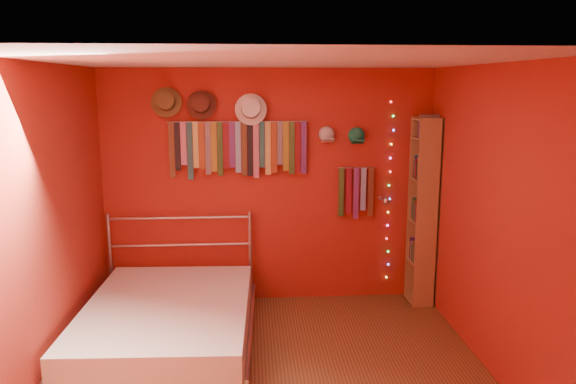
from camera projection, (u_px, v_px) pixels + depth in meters
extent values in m
plane|color=brown|center=(278.00, 379.00, 4.52)|extent=(3.50, 3.50, 0.00)
cube|color=maroon|center=(269.00, 187.00, 5.99)|extent=(3.50, 0.02, 2.50)
cube|color=maroon|center=(500.00, 225.00, 4.39)|extent=(0.02, 3.50, 2.50)
cube|color=maroon|center=(42.00, 233.00, 4.16)|extent=(0.02, 3.50, 2.50)
cube|color=white|center=(276.00, 61.00, 4.04)|extent=(3.50, 3.50, 0.02)
cylinder|color=#ADADB2|center=(238.00, 122.00, 5.79)|extent=(1.45, 0.01, 0.01)
cube|color=#4B3319|center=(172.00, 150.00, 5.79)|extent=(0.06, 0.01, 0.58)
cube|color=black|center=(178.00, 147.00, 5.78)|extent=(0.06, 0.01, 0.50)
cube|color=#B85C74|center=(183.00, 144.00, 5.77)|extent=(0.06, 0.01, 0.44)
cube|color=#194F5A|center=(190.00, 151.00, 5.80)|extent=(0.06, 0.01, 0.60)
cube|color=#BBBA4B|center=(196.00, 145.00, 5.79)|extent=(0.06, 0.01, 0.48)
cube|color=maroon|center=(202.00, 146.00, 5.79)|extent=(0.06, 0.01, 0.49)
cube|color=navy|center=(208.00, 149.00, 5.81)|extent=(0.06, 0.01, 0.55)
cube|color=olive|center=(214.00, 147.00, 5.81)|extent=(0.06, 0.01, 0.52)
cube|color=#1C451B|center=(220.00, 149.00, 5.81)|extent=(0.06, 0.01, 0.56)
cube|color=maroon|center=(226.00, 145.00, 5.82)|extent=(0.06, 0.01, 0.49)
cube|color=#411964|center=(232.00, 145.00, 5.82)|extent=(0.06, 0.01, 0.47)
cube|color=#688CB9|center=(238.00, 147.00, 5.82)|extent=(0.06, 0.01, 0.53)
cube|color=#50331A|center=(244.00, 149.00, 5.84)|extent=(0.06, 0.01, 0.56)
cube|color=black|center=(250.00, 149.00, 5.84)|extent=(0.06, 0.01, 0.57)
cube|color=#A8546B|center=(256.00, 150.00, 5.84)|extent=(0.06, 0.01, 0.59)
cube|color=#1A5C54|center=(262.00, 145.00, 5.84)|extent=(0.06, 0.01, 0.48)
cube|color=tan|center=(268.00, 148.00, 5.85)|extent=(0.06, 0.01, 0.55)
cube|color=maroon|center=(274.00, 148.00, 5.84)|extent=(0.06, 0.01, 0.54)
cube|color=navy|center=(280.00, 143.00, 5.85)|extent=(0.06, 0.01, 0.45)
cube|color=olive|center=(286.00, 146.00, 5.86)|extent=(0.06, 0.01, 0.51)
cube|color=#24471C|center=(292.00, 148.00, 5.86)|extent=(0.06, 0.01, 0.55)
cube|color=maroon|center=(298.00, 148.00, 5.87)|extent=(0.06, 0.01, 0.54)
cube|color=#37175F|center=(304.00, 148.00, 5.87)|extent=(0.06, 0.01, 0.55)
cylinder|color=#ADADB2|center=(356.00, 168.00, 5.97)|extent=(0.40, 0.01, 0.01)
cube|color=#214A1D|center=(341.00, 192.00, 6.00)|extent=(0.06, 0.01, 0.53)
cube|color=maroon|center=(349.00, 191.00, 5.99)|extent=(0.06, 0.01, 0.50)
cube|color=#581B6E|center=(356.00, 194.00, 6.00)|extent=(0.06, 0.01, 0.55)
cube|color=#677FB8|center=(363.00, 189.00, 6.01)|extent=(0.06, 0.01, 0.46)
cube|color=#472317|center=(371.00, 192.00, 6.01)|extent=(0.06, 0.01, 0.53)
cylinder|color=brown|center=(166.00, 102.00, 5.69)|extent=(0.31, 0.08, 0.31)
cylinder|color=brown|center=(166.00, 101.00, 5.64)|extent=(0.18, 0.15, 0.20)
cylinder|color=#332314|center=(166.00, 102.00, 5.67)|extent=(0.19, 0.06, 0.19)
cylinder|color=#4E271B|center=(202.00, 105.00, 5.72)|extent=(0.30, 0.07, 0.29)
cylinder|color=#4E271B|center=(201.00, 104.00, 5.67)|extent=(0.17, 0.15, 0.19)
cylinder|color=black|center=(201.00, 105.00, 5.70)|extent=(0.18, 0.06, 0.18)
cylinder|color=white|center=(251.00, 109.00, 5.76)|extent=(0.33, 0.08, 0.32)
cylinder|color=white|center=(251.00, 108.00, 5.71)|extent=(0.19, 0.16, 0.21)
cylinder|color=black|center=(251.00, 109.00, 5.74)|extent=(0.20, 0.07, 0.20)
ellipsoid|color=silver|center=(326.00, 134.00, 5.88)|extent=(0.17, 0.13, 0.17)
cube|color=silver|center=(328.00, 140.00, 5.78)|extent=(0.13, 0.09, 0.05)
ellipsoid|color=#1B7D56|center=(356.00, 136.00, 5.90)|extent=(0.18, 0.13, 0.18)
cube|color=#1B7D56|center=(358.00, 142.00, 5.80)|extent=(0.13, 0.09, 0.05)
sphere|color=#FF3333|center=(391.00, 102.00, 5.87)|extent=(0.02, 0.02, 0.02)
sphere|color=#33FF4C|center=(393.00, 116.00, 5.90)|extent=(0.02, 0.02, 0.02)
sphere|color=#4C66FF|center=(394.00, 130.00, 5.93)|extent=(0.02, 0.02, 0.02)
sphere|color=yellow|center=(391.00, 144.00, 5.95)|extent=(0.02, 0.02, 0.02)
sphere|color=#FF4CCC|center=(390.00, 158.00, 5.98)|extent=(0.02, 0.02, 0.02)
sphere|color=#FF3333|center=(390.00, 172.00, 6.01)|extent=(0.02, 0.02, 0.02)
sphere|color=#33FF4C|center=(389.00, 185.00, 6.04)|extent=(0.02, 0.02, 0.02)
sphere|color=#4C66FF|center=(390.00, 199.00, 6.07)|extent=(0.02, 0.02, 0.02)
sphere|color=yellow|center=(388.00, 212.00, 6.09)|extent=(0.02, 0.02, 0.02)
sphere|color=#FF4CCC|center=(388.00, 225.00, 6.12)|extent=(0.02, 0.02, 0.02)
sphere|color=#FF3333|center=(387.00, 239.00, 6.15)|extent=(0.02, 0.02, 0.02)
sphere|color=#33FF4C|center=(388.00, 252.00, 6.18)|extent=(0.02, 0.02, 0.02)
sphere|color=#4C66FF|center=(388.00, 264.00, 6.21)|extent=(0.02, 0.02, 0.02)
sphere|color=yellow|center=(386.00, 277.00, 6.24)|extent=(0.02, 0.02, 0.02)
cylinder|color=#ADADB2|center=(380.00, 198.00, 6.08)|extent=(0.04, 0.03, 0.04)
cylinder|color=#ADADB2|center=(383.00, 197.00, 5.94)|extent=(0.02, 0.28, 0.09)
sphere|color=white|center=(386.00, 201.00, 5.80)|extent=(0.08, 0.08, 0.08)
cube|color=olive|center=(428.00, 216.00, 5.78)|extent=(0.24, 0.02, 2.00)
cube|color=olive|center=(419.00, 209.00, 6.09)|extent=(0.24, 0.02, 2.00)
cube|color=olive|center=(434.00, 212.00, 5.94)|extent=(0.02, 0.34, 2.00)
cube|color=olive|center=(419.00, 300.00, 6.12)|extent=(0.24, 0.32, 0.02)
cube|color=olive|center=(421.00, 262.00, 6.04)|extent=(0.24, 0.32, 0.02)
cube|color=olive|center=(423.00, 221.00, 5.95)|extent=(0.24, 0.32, 0.02)
cube|color=olive|center=(425.00, 180.00, 5.87)|extent=(0.24, 0.32, 0.02)
cube|color=olive|center=(426.00, 139.00, 5.78)|extent=(0.24, 0.32, 0.02)
cube|color=olive|center=(427.00, 119.00, 5.75)|extent=(0.24, 0.32, 0.02)
cylinder|color=#ADADB2|center=(110.00, 260.00, 5.93)|extent=(0.04, 0.04, 1.00)
cylinder|color=#ADADB2|center=(250.00, 257.00, 6.02)|extent=(0.04, 0.04, 1.00)
cylinder|color=#ADADB2|center=(181.00, 271.00, 6.00)|extent=(1.48, 0.03, 0.03)
cylinder|color=#ADADB2|center=(180.00, 245.00, 5.95)|extent=(1.48, 0.03, 0.03)
cylinder|color=#ADADB2|center=(179.00, 218.00, 5.89)|extent=(1.48, 0.03, 0.03)
cube|color=silver|center=(168.00, 324.00, 5.00)|extent=(1.49, 2.05, 0.40)
cylinder|color=#ADADB2|center=(83.00, 329.00, 4.95)|extent=(0.10, 2.01, 0.03)
cylinder|color=#ADADB2|center=(251.00, 324.00, 5.05)|extent=(0.10, 2.01, 0.03)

